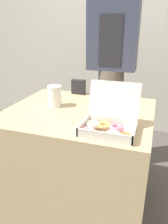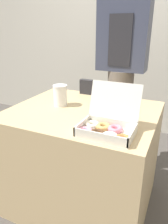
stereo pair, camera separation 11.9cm
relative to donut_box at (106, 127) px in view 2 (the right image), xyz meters
name	(u,v)px [view 2 (the right image)]	position (x,y,z in m)	size (l,w,h in m)	color
ground_plane	(83,200)	(-0.25, 0.26, -0.80)	(14.00, 14.00, 0.00)	#4C4742
wall_back	(138,25)	(-0.25, 1.78, 0.50)	(10.00, 0.05, 2.60)	beige
table	(83,159)	(-0.25, 0.26, -0.42)	(0.96, 0.80, 0.77)	tan
donut_box	(106,127)	(0.00, 0.00, 0.00)	(0.31, 0.26, 0.24)	white
coffee_cup	(60,95)	(-0.43, 0.28, 0.04)	(0.10, 0.10, 0.15)	white
napkin_holder	(87,87)	(-0.38, 0.61, 0.02)	(0.11, 0.04, 0.12)	#232328
person_customer	(122,65)	(-0.16, 0.82, 0.18)	(0.40, 0.23, 1.78)	#665B51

